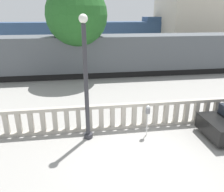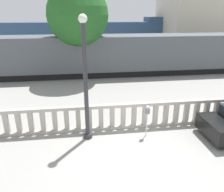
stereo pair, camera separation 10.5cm
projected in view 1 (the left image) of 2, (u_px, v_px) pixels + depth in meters
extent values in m
plane|color=gray|center=(136.00, 161.00, 8.00)|extent=(160.00, 160.00, 0.00)
cube|color=#ADA599|center=(123.00, 126.00, 10.29)|extent=(15.18, 0.24, 0.14)
cube|color=#ADA599|center=(124.00, 105.00, 9.91)|extent=(15.18, 0.24, 0.14)
cube|color=#ADA599|center=(6.00, 124.00, 9.40)|extent=(0.20, 0.20, 0.94)
cube|color=#ADA599|center=(19.00, 123.00, 9.47)|extent=(0.20, 0.20, 0.94)
cube|color=#ADA599|center=(31.00, 122.00, 9.54)|extent=(0.20, 0.20, 0.94)
cube|color=#ADA599|center=(43.00, 121.00, 9.61)|extent=(0.20, 0.20, 0.94)
cube|color=#ADA599|center=(55.00, 121.00, 9.68)|extent=(0.20, 0.20, 0.94)
cube|color=#ADA599|center=(67.00, 120.00, 9.75)|extent=(0.20, 0.20, 0.94)
cube|color=#ADA599|center=(78.00, 119.00, 9.82)|extent=(0.20, 0.20, 0.94)
cube|color=#ADA599|center=(90.00, 118.00, 9.89)|extent=(0.20, 0.20, 0.94)
cube|color=#ADA599|center=(101.00, 117.00, 9.96)|extent=(0.20, 0.20, 0.94)
cube|color=#ADA599|center=(112.00, 117.00, 10.03)|extent=(0.20, 0.20, 0.94)
cube|color=#ADA599|center=(123.00, 116.00, 10.10)|extent=(0.20, 0.20, 0.94)
cube|color=#ADA599|center=(134.00, 115.00, 10.17)|extent=(0.20, 0.20, 0.94)
cube|color=#ADA599|center=(145.00, 115.00, 10.24)|extent=(0.20, 0.20, 0.94)
cube|color=#ADA599|center=(155.00, 114.00, 10.31)|extent=(0.20, 0.20, 0.94)
cube|color=#ADA599|center=(166.00, 113.00, 10.38)|extent=(0.20, 0.20, 0.94)
cube|color=#ADA599|center=(176.00, 113.00, 10.45)|extent=(0.20, 0.20, 0.94)
cube|color=#ADA599|center=(186.00, 112.00, 10.52)|extent=(0.20, 0.20, 0.94)
cube|color=#ADA599|center=(196.00, 111.00, 10.59)|extent=(0.20, 0.20, 0.94)
cube|color=#ADA599|center=(206.00, 111.00, 10.66)|extent=(0.20, 0.20, 0.94)
cube|color=#ADA599|center=(216.00, 110.00, 10.73)|extent=(0.20, 0.20, 0.94)
cylinder|color=#2D2D33|center=(88.00, 135.00, 9.48)|extent=(0.39, 0.39, 0.20)
cylinder|color=#2D2D33|center=(86.00, 84.00, 8.64)|extent=(0.18, 0.18, 4.53)
sphere|color=silver|center=(83.00, 19.00, 7.77)|extent=(0.33, 0.33, 0.33)
cylinder|color=silver|center=(147.00, 124.00, 9.51)|extent=(0.04, 0.04, 1.07)
cylinder|color=slate|center=(148.00, 111.00, 9.28)|extent=(0.19, 0.19, 0.23)
sphere|color=#B2B7BC|center=(148.00, 107.00, 9.22)|extent=(0.16, 0.16, 0.16)
cylinder|color=black|center=(212.00, 122.00, 10.17)|extent=(0.61, 0.18, 0.61)
cube|color=black|center=(134.00, 70.00, 19.50)|extent=(27.76, 2.40, 0.55)
cube|color=#4C5156|center=(135.00, 52.00, 18.91)|extent=(28.33, 3.00, 2.78)
cube|color=black|center=(69.00, 51.00, 29.14)|extent=(25.78, 2.38, 0.55)
cube|color=navy|center=(68.00, 36.00, 28.43)|extent=(26.31, 2.98, 3.44)
cube|color=navy|center=(155.00, 19.00, 29.30)|extent=(3.00, 2.68, 0.60)
cube|color=beige|center=(200.00, 12.00, 27.91)|extent=(9.66, 7.74, 10.30)
cylinder|color=#4C3823|center=(79.00, 59.00, 17.56)|extent=(0.44, 0.44, 3.19)
sphere|color=#235B23|center=(77.00, 15.00, 16.36)|extent=(4.66, 4.66, 4.66)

